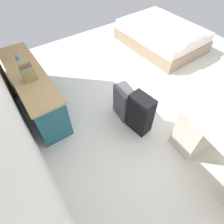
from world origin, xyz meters
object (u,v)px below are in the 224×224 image
Objects in this scene: credenza at (34,90)px; suitcase_spare_grey at (124,102)px; figurine_small at (17,56)px; suitcase_black at (140,114)px; bed at (161,36)px.

credenza reaches higher than suitcase_spare_grey.
suitcase_spare_grey is 5.17× the size of figurine_small.
suitcase_black is 6.11× the size of figurine_small.
bed is 3.24m from figurine_small.
credenza is at bearing -179.78° from figurine_small.
credenza is 16.36× the size of figurine_small.
figurine_small is at bearing 87.72° from bed.
suitcase_spare_grey is at bearing 121.50° from bed.
suitcase_black is at bearing -147.07° from figurine_small.
credenza is 3.17× the size of suitcase_spare_grey.
credenza is 1.49m from suitcase_spare_grey.
credenza is 3.20m from bed.
suitcase_spare_grey is at bearing -3.93° from suitcase_black.
figurine_small reaches higher than credenza.
bed is at bearing -92.28° from figurine_small.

